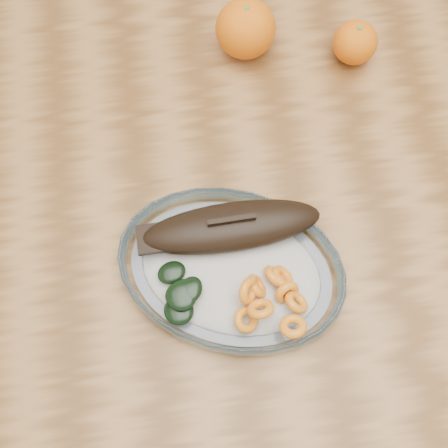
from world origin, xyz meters
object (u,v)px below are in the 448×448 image
Objects in this scene: dining_table at (283,196)px; orange_left at (246,29)px; plated_meal at (231,267)px; orange_right at (355,43)px.

orange_left is at bearing 98.19° from dining_table.
plated_meal is 7.79× the size of orange_left.
dining_table is 0.21m from plated_meal.
plated_meal is (-0.10, -0.14, 0.12)m from dining_table.
orange_right is at bearing 76.93° from plated_meal.
orange_left is at bearing 166.11° from orange_right.
orange_left reaches higher than plated_meal.
orange_left reaches higher than dining_table.
dining_table is 0.25m from orange_right.
orange_left is 0.16m from orange_right.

